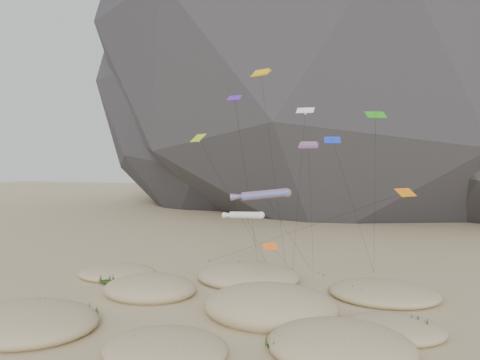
{
  "coord_description": "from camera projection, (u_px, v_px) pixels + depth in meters",
  "views": [
    {
      "loc": [
        15.11,
        -44.44,
        16.5
      ],
      "look_at": [
        -2.09,
        12.0,
        13.94
      ],
      "focal_mm": 35.0,
      "sensor_mm": 36.0,
      "label": 1
    }
  ],
  "objects": [
    {
      "name": "dune_grass",
      "position": [
        237.0,
        302.0,
        51.23
      ],
      "size": [
        42.96,
        28.41,
        1.58
      ],
      "color": "black",
      "rests_on": "ground"
    },
    {
      "name": "delta_kites",
      "position": [
        300.0,
        149.0,
        57.07
      ],
      "size": [
        30.33,
        19.45,
        24.68
      ],
      "color": "#581EB0",
      "rests_on": "ground"
    },
    {
      "name": "multi_parafoil",
      "position": [
        309.0,
        147.0,
        55.28
      ],
      "size": [
        2.3,
        13.63,
        18.69
      ],
      "color": "red",
      "rests_on": "ground"
    },
    {
      "name": "kite_stakes",
      "position": [
        287.0,
        268.0,
        70.54
      ],
      "size": [
        25.78,
        6.2,
        0.3
      ],
      "color": "#3F2D1E",
      "rests_on": "ground"
    },
    {
      "name": "ground",
      "position": [
        225.0,
        322.0,
        47.59
      ],
      "size": [
        500.0,
        500.0,
        0.0
      ],
      "primitive_type": "plane",
      "color": "#CCB789",
      "rests_on": "ground"
    },
    {
      "name": "dunes",
      "position": [
        226.0,
        304.0,
        51.09
      ],
      "size": [
        48.48,
        36.01,
        4.23
      ],
      "color": "#CCB789",
      "rests_on": "ground"
    },
    {
      "name": "rainbow_tube_kite",
      "position": [
        262.0,
        195.0,
        58.57
      ],
      "size": [
        8.43,
        13.87,
        12.99
      ],
      "color": "red",
      "rests_on": "ground"
    },
    {
      "name": "orange_parafoil",
      "position": [
        261.0,
        75.0,
        62.45
      ],
      "size": [
        3.14,
        10.71,
        28.63
      ],
      "color": "#F2B10C",
      "rests_on": "ground"
    },
    {
      "name": "white_tube_kite",
      "position": [
        244.0,
        215.0,
        58.04
      ],
      "size": [
        6.35,
        13.37,
        10.31
      ],
      "color": "white",
      "rests_on": "ground"
    }
  ]
}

